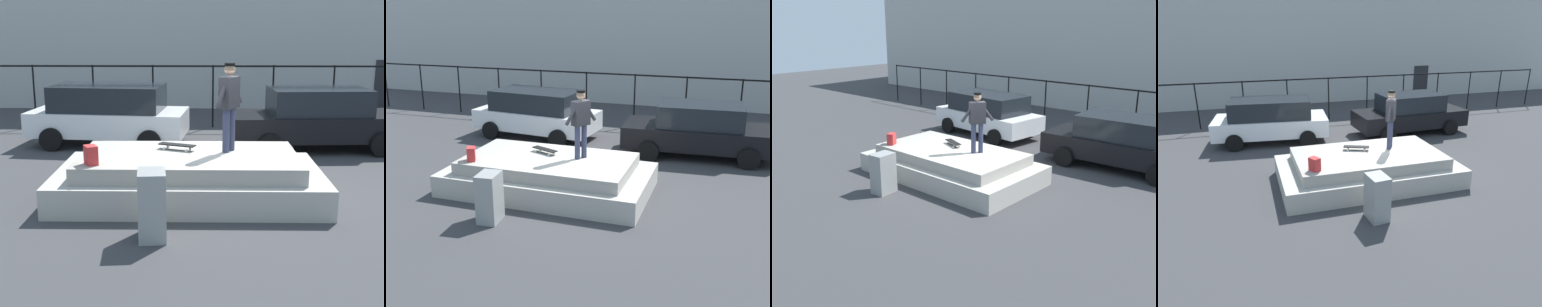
% 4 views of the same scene
% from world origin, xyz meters
% --- Properties ---
extents(ground_plane, '(60.00, 60.00, 0.00)m').
position_xyz_m(ground_plane, '(0.00, 0.00, 0.00)').
color(ground_plane, '#38383A').
extents(concrete_ledge, '(5.22, 2.90, 0.88)m').
position_xyz_m(concrete_ledge, '(-0.63, -0.31, 0.40)').
color(concrete_ledge, '#ADA89E').
rests_on(concrete_ledge, ground_plane).
extents(skateboarder, '(0.61, 0.88, 1.76)m').
position_xyz_m(skateboarder, '(0.16, -0.06, 1.91)').
color(skateboarder, '#2D334C').
rests_on(skateboarder, concrete_ledge).
extents(skateboard, '(0.79, 0.47, 0.12)m').
position_xyz_m(skateboard, '(-0.88, 0.03, 0.98)').
color(skateboard, black).
rests_on(skateboard, concrete_ledge).
extents(backpack, '(0.31, 0.34, 0.35)m').
position_xyz_m(backpack, '(-2.39, -1.15, 1.05)').
color(backpack, red).
rests_on(backpack, concrete_ledge).
extents(car_white_hatchback_near, '(4.57, 2.55, 1.71)m').
position_xyz_m(car_white_hatchback_near, '(-3.03, 4.43, 0.91)').
color(car_white_hatchback_near, white).
rests_on(car_white_hatchback_near, ground_plane).
extents(car_black_sedan_mid, '(4.86, 2.35, 1.69)m').
position_xyz_m(car_black_sedan_mid, '(2.81, 3.93, 0.86)').
color(car_black_sedan_mid, black).
rests_on(car_black_sedan_mid, ground_plane).
extents(utility_box, '(0.49, 0.64, 1.13)m').
position_xyz_m(utility_box, '(-1.17, -2.48, 0.56)').
color(utility_box, gray).
rests_on(utility_box, ground_plane).
extents(fence_row, '(24.06, 0.06, 2.08)m').
position_xyz_m(fence_row, '(0.00, 7.14, 1.41)').
color(fence_row, black).
rests_on(fence_row, ground_plane).
extents(warehouse_building, '(36.58, 7.77, 7.07)m').
position_xyz_m(warehouse_building, '(0.00, 14.92, 3.55)').
color(warehouse_building, '#B2B2AD').
rests_on(warehouse_building, ground_plane).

